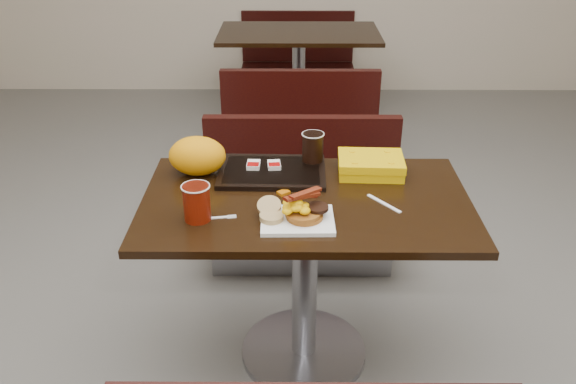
{
  "coord_description": "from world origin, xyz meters",
  "views": [
    {
      "loc": [
        -0.05,
        -1.92,
        1.81
      ],
      "look_at": [
        -0.07,
        -0.08,
        0.82
      ],
      "focal_mm": 37.49,
      "sensor_mm": 36.0,
      "label": 1
    }
  ],
  "objects_px": {
    "bench_far_n": "(298,58)",
    "tray": "(272,172)",
    "knife": "(384,203)",
    "table_near": "(305,282)",
    "coffee_cup_near": "(197,203)",
    "bench_near_n": "(302,200)",
    "coffee_cup_far": "(313,147)",
    "fork": "(216,218)",
    "platter": "(298,220)",
    "bench_far_s": "(299,114)",
    "pancake_stack": "(305,214)",
    "hashbrown_sleeve_right": "(274,165)",
    "paper_bag": "(197,156)",
    "hashbrown_sleeve_left": "(253,165)",
    "clamshell": "(371,165)",
    "table_far": "(299,80)"
  },
  "relations": [
    {
      "from": "hashbrown_sleeve_left",
      "to": "coffee_cup_near",
      "type": "bearing_deg",
      "value": -112.86
    },
    {
      "from": "hashbrown_sleeve_right",
      "to": "hashbrown_sleeve_left",
      "type": "bearing_deg",
      "value": 173.82
    },
    {
      "from": "table_near",
      "to": "bench_near_n",
      "type": "height_order",
      "value": "table_near"
    },
    {
      "from": "bench_far_n",
      "to": "hashbrown_sleeve_right",
      "type": "relative_size",
      "value": 14.79
    },
    {
      "from": "knife",
      "to": "coffee_cup_far",
      "type": "height_order",
      "value": "coffee_cup_far"
    },
    {
      "from": "table_near",
      "to": "coffee_cup_near",
      "type": "height_order",
      "value": "coffee_cup_near"
    },
    {
      "from": "knife",
      "to": "hashbrown_sleeve_left",
      "type": "xyz_separation_m",
      "value": [
        -0.48,
        0.26,
        0.03
      ]
    },
    {
      "from": "platter",
      "to": "table_far",
      "type": "bearing_deg",
      "value": 88.37
    },
    {
      "from": "knife",
      "to": "hashbrown_sleeve_right",
      "type": "bearing_deg",
      "value": -160.54
    },
    {
      "from": "table_far",
      "to": "pancake_stack",
      "type": "xyz_separation_m",
      "value": [
        -0.01,
        -2.76,
        0.4
      ]
    },
    {
      "from": "coffee_cup_near",
      "to": "bench_near_n",
      "type": "bearing_deg",
      "value": 66.12
    },
    {
      "from": "tray",
      "to": "clamshell",
      "type": "distance_m",
      "value": 0.39
    },
    {
      "from": "pancake_stack",
      "to": "hashbrown_sleeve_right",
      "type": "bearing_deg",
      "value": 106.49
    },
    {
      "from": "bench_near_n",
      "to": "platter",
      "type": "height_order",
      "value": "platter"
    },
    {
      "from": "pancake_stack",
      "to": "tray",
      "type": "bearing_deg",
      "value": 108.59
    },
    {
      "from": "bench_far_n",
      "to": "knife",
      "type": "relative_size",
      "value": 6.12
    },
    {
      "from": "bench_far_n",
      "to": "coffee_cup_far",
      "type": "bearing_deg",
      "value": -89.4
    },
    {
      "from": "hashbrown_sleeve_right",
      "to": "pancake_stack",
      "type": "bearing_deg",
      "value": -79.65
    },
    {
      "from": "bench_near_n",
      "to": "pancake_stack",
      "type": "relative_size",
      "value": 7.91
    },
    {
      "from": "hashbrown_sleeve_left",
      "to": "paper_bag",
      "type": "relative_size",
      "value": 0.31
    },
    {
      "from": "fork",
      "to": "table_near",
      "type": "bearing_deg",
      "value": 15.49
    },
    {
      "from": "clamshell",
      "to": "bench_near_n",
      "type": "bearing_deg",
      "value": 120.39
    },
    {
      "from": "platter",
      "to": "fork",
      "type": "relative_size",
      "value": 2.21
    },
    {
      "from": "hashbrown_sleeve_left",
      "to": "paper_bag",
      "type": "distance_m",
      "value": 0.22
    },
    {
      "from": "bench_far_s",
      "to": "coffee_cup_far",
      "type": "relative_size",
      "value": 8.59
    },
    {
      "from": "bench_near_n",
      "to": "coffee_cup_near",
      "type": "xyz_separation_m",
      "value": [
        -0.38,
        -0.85,
        0.45
      ]
    },
    {
      "from": "bench_far_s",
      "to": "hashbrown_sleeve_left",
      "type": "height_order",
      "value": "hashbrown_sleeve_left"
    },
    {
      "from": "clamshell",
      "to": "table_far",
      "type": "bearing_deg",
      "value": 98.54
    },
    {
      "from": "paper_bag",
      "to": "hashbrown_sleeve_left",
      "type": "bearing_deg",
      "value": 5.55
    },
    {
      "from": "clamshell",
      "to": "fork",
      "type": "bearing_deg",
      "value": -145.83
    },
    {
      "from": "bench_far_n",
      "to": "hashbrown_sleeve_right",
      "type": "height_order",
      "value": "hashbrown_sleeve_right"
    },
    {
      "from": "platter",
      "to": "pancake_stack",
      "type": "bearing_deg",
      "value": 14.22
    },
    {
      "from": "fork",
      "to": "hashbrown_sleeve_right",
      "type": "distance_m",
      "value": 0.42
    },
    {
      "from": "table_near",
      "to": "coffee_cup_near",
      "type": "xyz_separation_m",
      "value": [
        -0.38,
        -0.15,
        0.44
      ]
    },
    {
      "from": "clamshell",
      "to": "bench_far_s",
      "type": "bearing_deg",
      "value": 101.08
    },
    {
      "from": "bench_far_s",
      "to": "coffee_cup_far",
      "type": "xyz_separation_m",
      "value": [
        0.03,
        -1.61,
        0.47
      ]
    },
    {
      "from": "bench_far_s",
      "to": "coffee_cup_near",
      "type": "xyz_separation_m",
      "value": [
        -0.38,
        -2.05,
        0.45
      ]
    },
    {
      "from": "bench_far_n",
      "to": "tray",
      "type": "xyz_separation_m",
      "value": [
        -0.13,
        -3.1,
        0.4
      ]
    },
    {
      "from": "table_far",
      "to": "tray",
      "type": "distance_m",
      "value": 2.43
    },
    {
      "from": "hashbrown_sleeve_left",
      "to": "coffee_cup_far",
      "type": "distance_m",
      "value": 0.25
    },
    {
      "from": "bench_far_n",
      "to": "coffee_cup_near",
      "type": "relative_size",
      "value": 7.78
    },
    {
      "from": "knife",
      "to": "tray",
      "type": "relative_size",
      "value": 0.39
    },
    {
      "from": "platter",
      "to": "hashbrown_sleeve_left",
      "type": "relative_size",
      "value": 3.57
    },
    {
      "from": "table_near",
      "to": "fork",
      "type": "height_order",
      "value": "fork"
    },
    {
      "from": "pancake_stack",
      "to": "coffee_cup_near",
      "type": "distance_m",
      "value": 0.37
    },
    {
      "from": "fork",
      "to": "coffee_cup_far",
      "type": "relative_size",
      "value": 0.96
    },
    {
      "from": "platter",
      "to": "paper_bag",
      "type": "relative_size",
      "value": 1.11
    },
    {
      "from": "bench_near_n",
      "to": "tray",
      "type": "bearing_deg",
      "value": -104.67
    },
    {
      "from": "bench_near_n",
      "to": "coffee_cup_far",
      "type": "height_order",
      "value": "coffee_cup_far"
    },
    {
      "from": "table_far",
      "to": "clamshell",
      "type": "distance_m",
      "value": 2.43
    }
  ]
}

